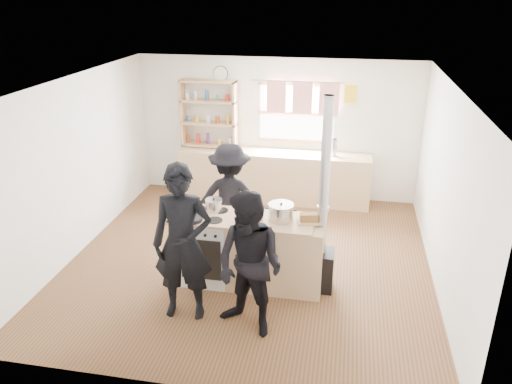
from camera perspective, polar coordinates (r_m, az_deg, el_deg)
ground at (r=7.18m, az=-0.73°, el=-7.80°), size 5.00×5.00×0.01m
back_counter at (r=8.96m, az=2.04°, el=1.82°), size 3.40×0.55×0.90m
shelving_unit at (r=9.01m, az=-5.41°, el=8.91°), size 1.00×0.28×1.20m
thermos at (r=8.68m, az=8.90°, el=5.04°), size 0.10×0.10×0.30m
cooking_island at (r=6.45m, az=-0.44°, el=-6.74°), size 1.97×0.64×0.93m
skillet_greens at (r=6.22m, az=-7.36°, el=-3.03°), size 0.36×0.36×0.05m
roast_tray at (r=6.23m, az=-0.76°, el=-2.70°), size 0.37×0.34×0.07m
stockpot_stove at (r=6.43m, az=-4.83°, el=-1.50°), size 0.22×0.22×0.18m
stockpot_counter at (r=6.16m, az=2.87°, el=-2.30°), size 0.32×0.32×0.23m
bread_board at (r=6.15m, az=6.08°, el=-3.04°), size 0.31×0.25×0.12m
flue_heater at (r=6.31m, az=7.43°, el=-5.79°), size 0.35×0.35×2.50m
person_near_left at (r=5.70m, az=-8.39°, el=-5.84°), size 0.72×0.51×1.87m
person_near_right at (r=5.43m, az=-0.72°, el=-8.39°), size 1.00×0.92×1.67m
person_far at (r=7.13m, az=-2.95°, el=-0.73°), size 1.09×0.68×1.61m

